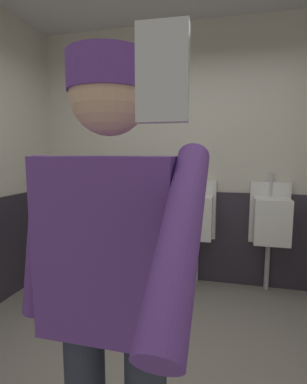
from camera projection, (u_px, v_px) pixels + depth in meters
The scene contains 8 objects.
wall_back at pixel (193, 156), 3.32m from camera, with size 4.11×0.12×2.82m, color beige.
wainscot_band_back at pixel (191, 236), 3.37m from camera, with size 3.51×0.03×1.02m, color #2D2833.
urinal_left at pixel (130, 212), 3.36m from camera, with size 0.40×0.34×1.24m.
urinal_middle at pixel (196, 216), 3.18m from camera, with size 0.40×0.34×1.24m.
urinal_right at pixel (271, 220), 2.99m from camera, with size 0.40×0.34×1.24m.
privacy_divider_panel at pixel (161, 200), 3.18m from camera, with size 0.04×0.40×0.90m, color #4C4C51.
person at pixel (112, 282), 0.95m from camera, with size 0.64×0.60×1.74m.
cell_phone at pixel (163, 73), 0.34m from camera, with size 0.06×0.02×0.11m, color silver.
Camera 1 is at (0.38, -1.60, 1.45)m, focal length 27.72 mm.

